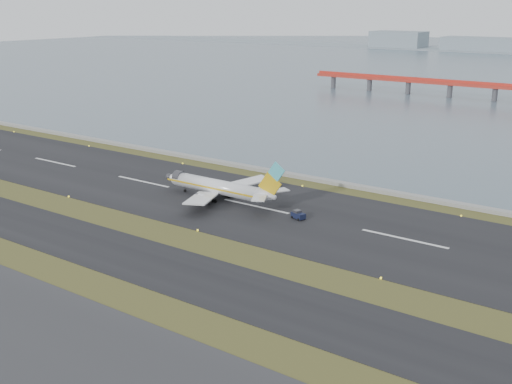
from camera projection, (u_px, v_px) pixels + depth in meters
ground at (175, 241)px, 139.05m from camera, size 1000.00×1000.00×0.00m
taxiway_strip at (135, 258)px, 129.69m from camera, size 1000.00×18.00×0.10m
runway_strip at (256, 206)px, 162.41m from camera, size 1000.00×45.00×0.10m
seawall at (316, 179)px, 185.65m from camera, size 1000.00×2.50×1.00m
airliner at (221, 188)px, 166.63m from camera, size 38.52×32.89×12.80m
pushback_tug at (298, 215)px, 152.68m from camera, size 3.82×2.86×2.18m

